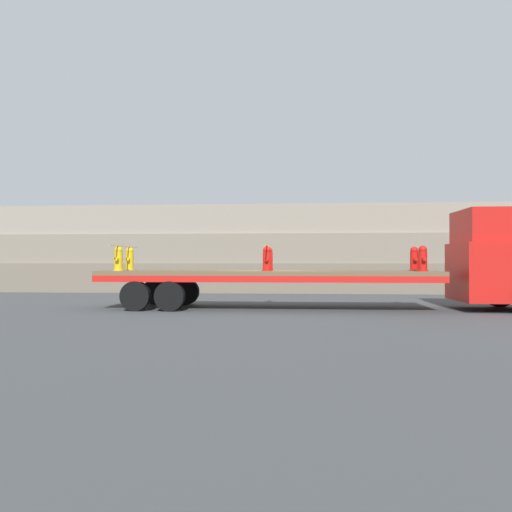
{
  "coord_description": "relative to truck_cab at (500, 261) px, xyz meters",
  "views": [
    {
      "loc": [
        0.89,
        -16.42,
        1.57
      ],
      "look_at": [
        -0.39,
        0.0,
        1.73
      ],
      "focal_mm": 35.0,
      "sensor_mm": 36.0,
      "label": 1
    }
  ],
  "objects": [
    {
      "name": "fire_hydrant_red_near_2",
      "position": [
        -2.54,
        -0.55,
        0.06
      ],
      "size": [
        0.34,
        0.53,
        0.8
      ],
      "color": "red",
      "rests_on": "flatbed_trailer"
    },
    {
      "name": "fire_hydrant_red_far_1",
      "position": [
        -7.4,
        0.55,
        0.06
      ],
      "size": [
        0.34,
        0.53,
        0.8
      ],
      "color": "red",
      "rests_on": "flatbed_trailer"
    },
    {
      "name": "truck_cab",
      "position": [
        0.0,
        0.0,
        0.0
      ],
      "size": [
        2.64,
        2.57,
        3.19
      ],
      "color": "red",
      "rests_on": "ground_plane"
    },
    {
      "name": "cargo_strap_rear",
      "position": [
        -12.26,
        0.0,
        0.48
      ],
      "size": [
        0.05,
        2.71,
        0.01
      ],
      "color": "yellow",
      "rests_on": "fire_hydrant_yellow_near_0"
    },
    {
      "name": "flatbed_trailer",
      "position": [
        -8.12,
        0.0,
        -0.54
      ],
      "size": [
        10.92,
        2.61,
        1.25
      ],
      "color": "brown",
      "rests_on": "ground_plane"
    },
    {
      "name": "cargo_strap_middle",
      "position": [
        -7.4,
        0.0,
        0.48
      ],
      "size": [
        0.05,
        2.71,
        0.01
      ],
      "color": "yellow",
      "rests_on": "fire_hydrant_red_near_1"
    },
    {
      "name": "fire_hydrant_yellow_near_0",
      "position": [
        -12.26,
        -0.55,
        0.06
      ],
      "size": [
        0.34,
        0.53,
        0.8
      ],
      "color": "gold",
      "rests_on": "flatbed_trailer"
    },
    {
      "name": "rock_cliff",
      "position": [
        -7.4,
        9.0,
        0.61
      ],
      "size": [
        60.0,
        3.3,
        4.34
      ],
      "color": "#706656",
      "rests_on": "ground_plane"
    },
    {
      "name": "fire_hydrant_red_far_2",
      "position": [
        -2.54,
        0.55,
        0.06
      ],
      "size": [
        0.34,
        0.53,
        0.8
      ],
      "color": "red",
      "rests_on": "flatbed_trailer"
    },
    {
      "name": "ground_plane",
      "position": [
        -7.4,
        0.0,
        -1.57
      ],
      "size": [
        120.0,
        120.0,
        0.0
      ],
      "primitive_type": "plane",
      "color": "#3F4244"
    },
    {
      "name": "fire_hydrant_yellow_far_0",
      "position": [
        -12.26,
        0.55,
        0.06
      ],
      "size": [
        0.34,
        0.53,
        0.8
      ],
      "color": "gold",
      "rests_on": "flatbed_trailer"
    },
    {
      "name": "fire_hydrant_red_near_1",
      "position": [
        -7.4,
        -0.55,
        0.06
      ],
      "size": [
        0.34,
        0.53,
        0.8
      ],
      "color": "red",
      "rests_on": "flatbed_trailer"
    }
  ]
}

